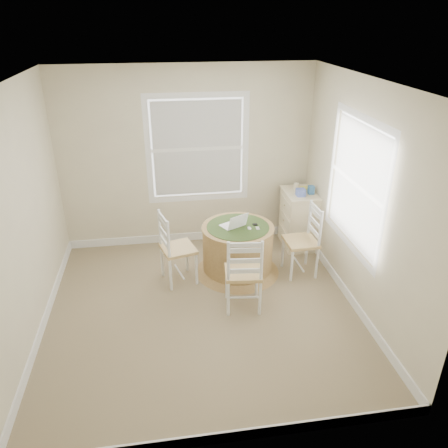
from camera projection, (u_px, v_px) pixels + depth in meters
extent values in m
cube|color=#917C5C|center=(203.00, 310.00, 5.19)|extent=(3.60, 3.60, 0.02)
cube|color=white|center=(197.00, 81.00, 4.04)|extent=(3.60, 3.60, 0.02)
cube|color=beige|center=(187.00, 159.00, 6.22)|extent=(3.60, 0.02, 2.60)
cube|color=beige|center=(227.00, 316.00, 3.01)|extent=(3.60, 0.02, 2.60)
cube|color=beige|center=(20.00, 221.00, 4.37)|extent=(0.02, 3.60, 2.60)
cube|color=beige|center=(362.00, 200.00, 4.86)|extent=(0.02, 3.60, 2.60)
cube|color=white|center=(190.00, 236.00, 6.75)|extent=(3.60, 0.02, 0.12)
cube|color=white|center=(226.00, 437.00, 3.57)|extent=(3.60, 0.02, 0.12)
cube|color=white|center=(45.00, 320.00, 4.91)|extent=(0.02, 3.60, 0.12)
cube|color=white|center=(346.00, 292.00, 5.40)|extent=(0.02, 3.60, 0.12)
cylinder|color=#A28148|center=(238.00, 247.00, 5.80)|extent=(0.93, 0.93, 0.60)
cone|color=#A28148|center=(237.00, 269.00, 5.95)|extent=(1.13, 1.13, 0.07)
cylinder|color=#A28148|center=(238.00, 228.00, 5.68)|extent=(0.95, 0.95, 0.03)
cylinder|color=#314B20|center=(238.00, 227.00, 5.67)|extent=(0.82, 0.82, 0.01)
cone|color=#314B20|center=(238.00, 231.00, 5.69)|extent=(0.91, 0.91, 0.10)
cube|color=white|center=(232.00, 225.00, 5.70)|extent=(0.35, 0.32, 0.02)
cube|color=silver|center=(232.00, 225.00, 5.70)|extent=(0.26, 0.21, 0.00)
cube|color=black|center=(238.00, 222.00, 5.57)|extent=(0.29, 0.19, 0.19)
ellipsoid|color=white|center=(249.00, 228.00, 5.61)|extent=(0.05, 0.09, 0.03)
cube|color=#B7BABF|center=(258.00, 229.00, 5.62)|extent=(0.05, 0.09, 0.02)
cube|color=black|center=(255.00, 225.00, 5.71)|extent=(0.06, 0.05, 0.02)
cube|color=beige|center=(299.00, 220.00, 6.47)|extent=(0.44, 0.61, 0.83)
cube|color=beige|center=(301.00, 193.00, 6.29)|extent=(0.47, 0.64, 0.02)
cube|color=beige|center=(282.00, 236.00, 6.55)|extent=(0.01, 0.52, 0.18)
cube|color=beige|center=(283.00, 220.00, 6.43)|extent=(0.01, 0.52, 0.18)
cube|color=beige|center=(284.00, 205.00, 6.33)|extent=(0.01, 0.52, 0.18)
cube|color=#586DCA|center=(301.00, 193.00, 6.13)|extent=(0.12, 0.12, 0.10)
cube|color=#D6CF4B|center=(305.00, 189.00, 6.31)|extent=(0.15, 0.10, 0.06)
cube|color=teal|center=(312.00, 190.00, 6.19)|extent=(0.08, 0.08, 0.12)
cylinder|color=beige|center=(296.00, 186.00, 6.38)|extent=(0.07, 0.07, 0.09)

